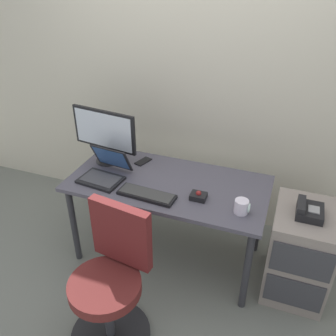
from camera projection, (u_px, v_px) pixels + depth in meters
name	position (u px, v px, depth m)	size (l,w,h in m)	color
ground_plane	(168.00, 253.00, 3.01)	(8.00, 8.00, 0.00)	slate
back_wall	(199.00, 66.00, 2.87)	(6.00, 0.10, 2.80)	beige
desk	(168.00, 191.00, 2.69)	(1.47, 0.72, 0.72)	#4A4753
file_cabinet	(299.00, 252.00, 2.54)	(0.42, 0.53, 0.69)	gray
desk_phone	(309.00, 211.00, 2.34)	(0.17, 0.20, 0.09)	black
office_chair	(111.00, 285.00, 2.19)	(0.52, 0.52, 0.94)	black
monitor_main	(104.00, 133.00, 2.78)	(0.56, 0.18, 0.44)	#262628
keyboard	(147.00, 194.00, 2.48)	(0.42, 0.16, 0.03)	black
laptop	(105.00, 172.00, 2.68)	(0.34, 0.35, 0.22)	black
trackball_mouse	(198.00, 196.00, 2.45)	(0.11, 0.09, 0.07)	black
coffee_mug	(242.00, 207.00, 2.31)	(0.10, 0.09, 0.10)	silver
cell_phone	(143.00, 161.00, 2.90)	(0.07, 0.14, 0.01)	black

